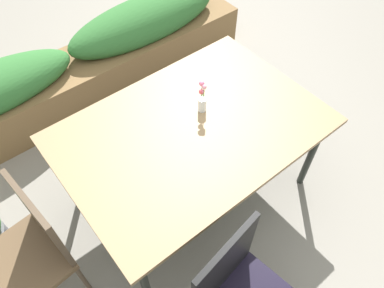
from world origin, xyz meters
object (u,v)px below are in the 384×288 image
Objects in this scene: chair_end_left at (29,250)px; planter_box at (76,70)px; flower_vase at (202,99)px; dining_table at (192,133)px.

planter_box is at bearing -39.91° from chair_end_left.
chair_end_left reaches higher than planter_box.
flower_vase is at bearing -77.80° from planter_box.
dining_table is 6.86× the size of flower_vase.
chair_end_left reaches higher than dining_table.
planter_box is (-0.30, 1.41, -0.53)m from flower_vase.
planter_box is (1.01, 1.48, -0.22)m from chair_end_left.
chair_end_left is at bearing 179.58° from dining_table.
flower_vase is at bearing 28.14° from dining_table.
dining_table is at bearing -151.86° from flower_vase.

